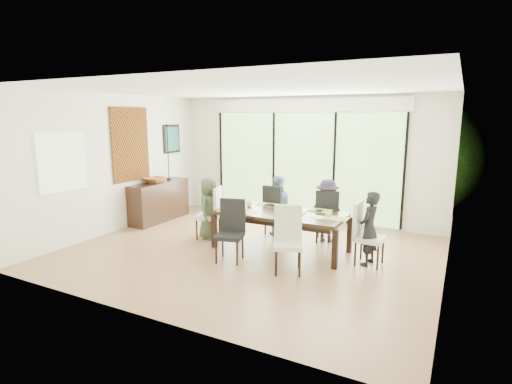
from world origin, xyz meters
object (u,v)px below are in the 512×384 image
at_px(chair_far_left, 278,209).
at_px(laptop, 235,207).
at_px(person_left_end, 209,208).
at_px(chair_right_end, 370,234).
at_px(person_right_end, 369,228).
at_px(vase, 285,209).
at_px(chair_near_right, 288,240).
at_px(person_far_left, 277,205).
at_px(bowl, 155,180).
at_px(table_top, 281,213).
at_px(chair_left_end, 208,212).
at_px(cup_c, 329,213).
at_px(chair_far_right, 327,215).
at_px(cup_a, 249,204).
at_px(cup_b, 287,212).
at_px(chair_near_left, 229,231).
at_px(person_far_right, 327,211).
at_px(sideboard, 160,201).

distance_m(chair_far_left, laptop, 1.05).
bearing_deg(person_left_end, chair_right_end, -99.15).
xyz_separation_m(person_right_end, vase, (-1.43, 0.05, 0.15)).
distance_m(person_right_end, vase, 1.44).
distance_m(chair_near_right, person_right_end, 1.31).
bearing_deg(person_far_left, person_right_end, 142.65).
bearing_deg(bowl, chair_near_right, -20.17).
xyz_separation_m(table_top, chair_left_end, (-1.50, -0.00, -0.15)).
relative_size(chair_right_end, vase, 9.17).
relative_size(cup_c, bowl, 0.24).
bearing_deg(person_far_left, chair_far_right, 167.07).
distance_m(vase, bowl, 3.26).
relative_size(vase, cup_a, 0.97).
bearing_deg(person_right_end, person_far_left, -104.82).
xyz_separation_m(chair_far_left, cup_a, (-0.25, -0.70, 0.22)).
bearing_deg(chair_left_end, person_right_end, 73.68).
height_order(chair_far_left, laptop, chair_far_left).
bearing_deg(bowl, laptop, -14.02).
bearing_deg(vase, table_top, -135.00).
bearing_deg(chair_left_end, cup_b, 70.21).
relative_size(chair_near_left, person_far_right, 0.85).
relative_size(cup_a, bowl, 0.24).
bearing_deg(person_far_right, cup_b, 62.24).
height_order(table_top, person_far_right, person_far_right).
height_order(person_right_end, person_far_right, same).
distance_m(chair_left_end, person_far_right, 2.21).
relative_size(person_left_end, bowl, 2.54).
distance_m(chair_near_left, person_far_right, 2.00).
relative_size(chair_near_right, person_right_end, 0.85).
relative_size(chair_far_right, cup_a, 8.87).
xyz_separation_m(laptop, bowl, (-2.33, 0.58, 0.23)).
height_order(chair_near_left, person_far_left, person_far_left).
bearing_deg(vase, person_far_right, 57.34).
distance_m(chair_far_right, cup_b, 1.05).
distance_m(person_far_left, bowl, 2.77).
relative_size(person_right_end, cup_c, 10.40).
xyz_separation_m(chair_near_right, sideboard, (-3.68, 1.45, -0.06)).
xyz_separation_m(laptop, sideboard, (-2.33, 0.68, -0.25)).
relative_size(chair_far_right, chair_near_right, 1.00).
relative_size(chair_near_right, cup_a, 8.87).
height_order(chair_right_end, sideboard, chair_right_end).
height_order(chair_far_left, chair_near_right, same).
distance_m(chair_near_right, person_left_end, 2.16).
xyz_separation_m(table_top, person_left_end, (-1.48, 0.00, -0.07)).
distance_m(chair_right_end, chair_far_left, 2.13).
bearing_deg(chair_right_end, person_far_left, 69.00).
distance_m(chair_far_right, vase, 0.97).
relative_size(person_far_left, person_far_right, 1.00).
bearing_deg(chair_near_left, chair_far_right, 44.03).
bearing_deg(person_far_left, chair_far_left, -104.08).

